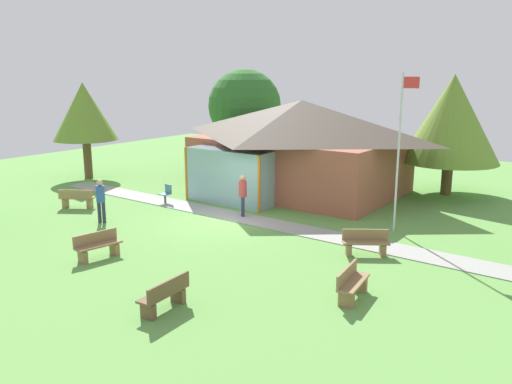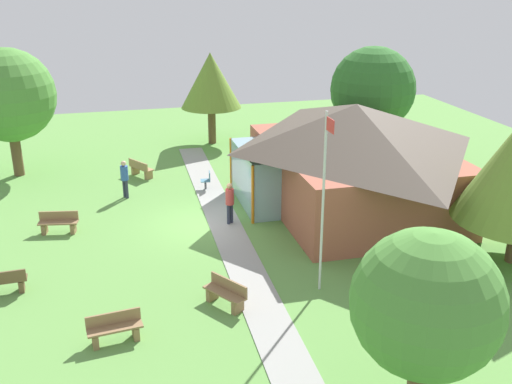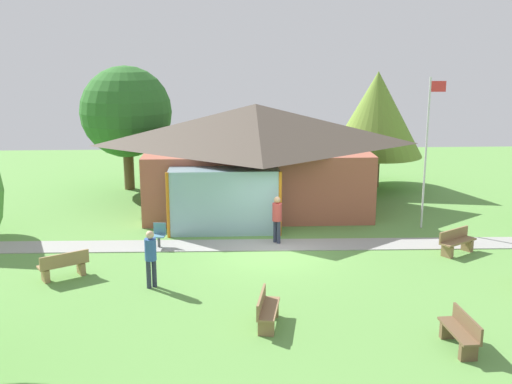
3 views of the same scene
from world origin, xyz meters
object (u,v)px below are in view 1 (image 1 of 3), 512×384
pavilion (298,145)px  visitor_on_path (243,193)px  bench_front_right (165,296)px  bench_front_center (98,246)px  bench_mid_left (77,199)px  bench_lawn_far_right (352,284)px  tree_west_hedge (84,112)px  flagpole (400,146)px  visitor_strolling_lawn (101,198)px  tree_behind_pavilion_right (452,119)px  bench_mid_right (366,243)px  patio_chair_west (166,194)px  tree_behind_pavilion_left (245,106)px

pavilion → visitor_on_path: (0.56, -5.32, -1.33)m
bench_front_right → bench_front_center: same height
bench_mid_left → bench_front_center: bearing=-62.7°
visitor_on_path → bench_lawn_far_right: bearing=-162.5°
bench_mid_left → tree_west_hedge: tree_west_hedge is taller
pavilion → visitor_on_path: 5.51m
flagpole → visitor_strolling_lawn: bearing=-150.3°
bench_front_center → tree_behind_pavilion_right: (6.48, 15.64, 3.27)m
bench_mid_right → tree_west_hedge: 18.57m
bench_lawn_far_right → flagpole: bearing=-175.9°
bench_front_right → patio_chair_west: size_ratio=1.77×
bench_front_right → tree_west_hedge: 18.63m
bench_mid_left → visitor_strolling_lawn: bearing=-49.2°
bench_front_right → bench_mid_left: (-10.46, 5.03, 0.00)m
bench_front_right → bench_front_center: (-4.47, 1.46, 0.00)m
patio_chair_west → tree_behind_pavilion_right: size_ratio=0.15×
visitor_strolling_lawn → bench_mid_left: bearing=-49.8°
bench_mid_right → tree_west_hedge: size_ratio=0.28×
bench_front_right → bench_lawn_far_right: bearing=-49.1°
flagpole → visitor_on_path: bearing=-163.8°
pavilion → bench_mid_left: 10.65m
pavilion → tree_behind_pavilion_left: 7.27m
bench_mid_left → pavilion: bearing=21.4°
bench_front_center → tree_behind_pavilion_left: tree_behind_pavilion_left is taller
bench_front_right → visitor_on_path: (-3.66, 8.12, 0.62)m
bench_lawn_far_right → visitor_strolling_lawn: (-11.17, 0.79, 0.62)m
bench_front_center → tree_behind_pavilion_right: bearing=167.8°
flagpole → visitor_strolling_lawn: size_ratio=3.35×
pavilion → visitor_strolling_lawn: 9.99m
bench_front_right → visitor_strolling_lawn: visitor_strolling_lawn is taller
bench_mid_right → bench_lawn_far_right: same height
bench_mid_left → tree_behind_pavilion_right: tree_behind_pavilion_right is taller
pavilion → bench_lawn_far_right: size_ratio=6.62×
pavilion → tree_behind_pavilion_right: (6.23, 3.66, 1.32)m
bench_mid_left → tree_behind_pavilion_right: size_ratio=0.26×
tree_behind_pavilion_left → tree_west_hedge: bearing=-125.3°
flagpole → tree_west_hedge: 17.86m
tree_behind_pavilion_right → tree_west_hedge: size_ratio=1.09×
pavilion → bench_front_right: bearing=-72.6°
bench_mid_left → bench_mid_right: 12.97m
bench_front_right → visitor_on_path: 8.92m
flagpole → bench_lawn_far_right: bearing=-78.8°
pavilion → tree_behind_pavilion_right: 7.34m
flagpole → bench_lawn_far_right: size_ratio=3.78×
pavilion → bench_lawn_far_right: 12.81m
bench_front_right → tree_west_hedge: tree_west_hedge is taller
pavilion → bench_mid_right: bearing=-45.5°
visitor_on_path → tree_west_hedge: bearing=44.2°
tree_west_hedge → patio_chair_west: bearing=-12.1°
bench_front_right → visitor_on_path: visitor_on_path is taller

